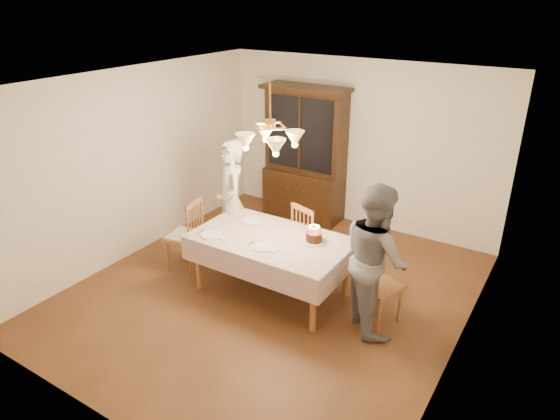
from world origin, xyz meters
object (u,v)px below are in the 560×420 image
Objects in this scene: dining_table at (271,243)px; birthday_cake at (314,237)px; china_hutch at (305,156)px; chair_far_side at (312,242)px; elderly_woman at (231,202)px.

dining_table is 6.33× the size of birthday_cake.
china_hutch is at bearing 122.31° from birthday_cake.
dining_table is 0.76m from chair_far_side.
china_hutch reaches higher than birthday_cake.
birthday_cake is at bearing 31.15° from elderly_woman.
china_hutch is 7.20× the size of birthday_cake.
elderly_woman is at bearing -92.94° from china_hutch.
dining_table is 0.53m from birthday_cake.
elderly_woman is (-1.10, -0.28, 0.42)m from chair_far_side.
china_hutch is 2.45m from birthday_cake.
dining_table is at bearing 15.93° from elderly_woman.
elderly_woman is at bearing 170.63° from birthday_cake.
elderly_woman reaches higher than chair_far_side.
china_hutch reaches higher than elderly_woman.
elderly_woman reaches higher than dining_table.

